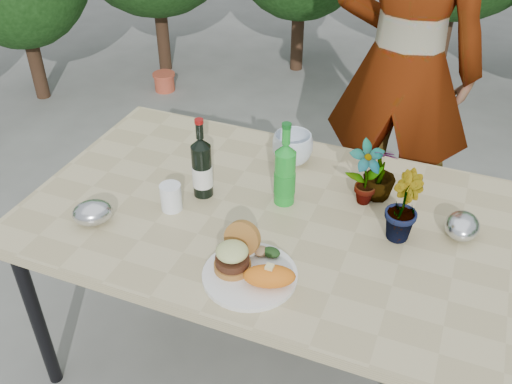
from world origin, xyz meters
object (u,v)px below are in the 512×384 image
at_px(wine_bottle, 202,168).
at_px(dinner_plate, 250,275).
at_px(patio_table, 265,224).
at_px(person, 404,68).

bearing_deg(wine_bottle, dinner_plate, -29.69).
xyz_separation_m(patio_table, dinner_plate, (0.08, -0.31, 0.06)).
relative_size(patio_table, person, 0.87).
xyz_separation_m(dinner_plate, person, (0.20, 1.28, 0.16)).
bearing_deg(dinner_plate, patio_table, 103.41).
distance_m(dinner_plate, wine_bottle, 0.46).
bearing_deg(patio_table, wine_bottle, 177.85).
bearing_deg(dinner_plate, person, 81.25).
bearing_deg(patio_table, dinner_plate, -76.59).
bearing_deg(person, dinner_plate, 82.77).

